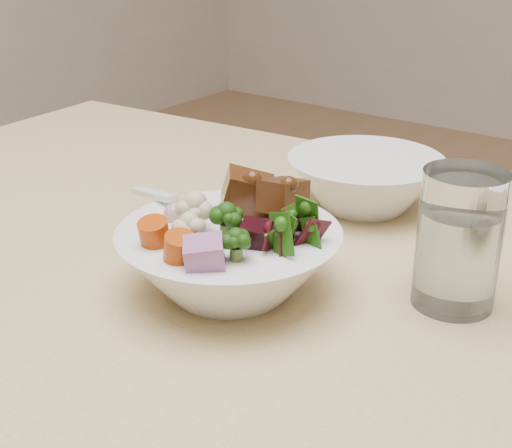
# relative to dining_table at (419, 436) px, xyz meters

# --- Properties ---
(dining_table) EXTENTS (1.60, 0.98, 0.72)m
(dining_table) POSITION_rel_dining_table_xyz_m (0.00, 0.00, 0.00)
(dining_table) COLOR #DDBE82
(dining_table) RESTS_ON ground
(food_bowl) EXTENTS (0.19, 0.19, 0.10)m
(food_bowl) POSITION_rel_dining_table_xyz_m (-0.18, -0.01, 0.11)
(food_bowl) COLOR white
(food_bowl) RESTS_ON dining_table
(soup_spoon) EXTENTS (0.10, 0.04, 0.02)m
(soup_spoon) POSITION_rel_dining_table_xyz_m (-0.25, 0.00, 0.13)
(soup_spoon) COLOR white
(soup_spoon) RESTS_ON food_bowl
(water_glass) EXTENTS (0.07, 0.07, 0.12)m
(water_glass) POSITION_rel_dining_table_xyz_m (-0.02, 0.09, 0.13)
(water_glass) COLOR white
(water_glass) RESTS_ON dining_table
(side_bowl) EXTENTS (0.17, 0.17, 0.06)m
(side_bowl) POSITION_rel_dining_table_xyz_m (-0.18, 0.23, 0.10)
(side_bowl) COLOR white
(side_bowl) RESTS_ON dining_table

